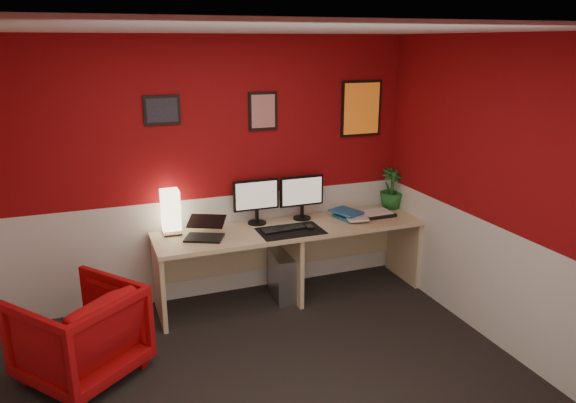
% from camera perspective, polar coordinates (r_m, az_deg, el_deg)
% --- Properties ---
extents(ground, '(4.00, 3.50, 0.01)m').
position_cam_1_polar(ground, '(4.11, -2.01, -19.74)').
color(ground, black).
rests_on(ground, ground).
extents(ceiling, '(4.00, 3.50, 0.01)m').
position_cam_1_polar(ceiling, '(3.31, -2.47, 17.67)').
color(ceiling, white).
rests_on(ceiling, ground).
extents(wall_back, '(4.00, 0.01, 2.50)m').
position_cam_1_polar(wall_back, '(5.14, -8.44, 3.09)').
color(wall_back, maroon).
rests_on(wall_back, ground).
extents(wall_front, '(4.00, 0.01, 2.50)m').
position_cam_1_polar(wall_front, '(2.11, 13.92, -18.26)').
color(wall_front, maroon).
rests_on(wall_front, ground).
extents(wall_right, '(0.01, 3.50, 2.50)m').
position_cam_1_polar(wall_right, '(4.53, 22.50, 0.13)').
color(wall_right, maroon).
rests_on(wall_right, ground).
extents(wainscot_back, '(4.00, 0.01, 1.00)m').
position_cam_1_polar(wainscot_back, '(5.36, -8.09, -4.74)').
color(wainscot_back, silver).
rests_on(wainscot_back, ground).
extents(wainscot_right, '(0.01, 3.50, 1.00)m').
position_cam_1_polar(wainscot_right, '(4.78, 21.46, -8.52)').
color(wainscot_right, silver).
rests_on(wainscot_right, ground).
extents(desk, '(2.60, 0.65, 0.73)m').
position_cam_1_polar(desk, '(5.30, 0.32, -6.41)').
color(desk, tan).
rests_on(desk, ground).
extents(shoji_lamp, '(0.16, 0.16, 0.40)m').
position_cam_1_polar(shoji_lamp, '(5.03, -12.27, -1.22)').
color(shoji_lamp, '#FFE5B2').
rests_on(shoji_lamp, desk).
extents(laptop, '(0.40, 0.35, 0.22)m').
position_cam_1_polar(laptop, '(4.88, -8.89, -2.69)').
color(laptop, black).
rests_on(laptop, desk).
extents(monitor_left, '(0.45, 0.06, 0.58)m').
position_cam_1_polar(monitor_left, '(5.18, -3.34, 0.71)').
color(monitor_left, black).
rests_on(monitor_left, desk).
extents(monitor_right, '(0.45, 0.06, 0.58)m').
position_cam_1_polar(monitor_right, '(5.31, 1.51, 1.14)').
color(monitor_right, black).
rests_on(monitor_right, desk).
extents(desk_mat, '(0.60, 0.38, 0.01)m').
position_cam_1_polar(desk_mat, '(5.05, 0.29, -3.12)').
color(desk_mat, black).
rests_on(desk_mat, desk).
extents(keyboard, '(0.43, 0.18, 0.02)m').
position_cam_1_polar(keyboard, '(5.07, -0.49, -2.90)').
color(keyboard, black).
rests_on(keyboard, desk_mat).
extents(mouse, '(0.07, 0.10, 0.03)m').
position_cam_1_polar(mouse, '(5.10, 2.30, -2.72)').
color(mouse, black).
rests_on(mouse, desk_mat).
extents(book_bottom, '(0.25, 0.30, 0.02)m').
position_cam_1_polar(book_bottom, '(5.38, 5.51, -1.83)').
color(book_bottom, '#205E96').
rests_on(book_bottom, desk).
extents(book_middle, '(0.27, 0.32, 0.02)m').
position_cam_1_polar(book_middle, '(5.35, 6.09, -1.66)').
color(book_middle, silver).
rests_on(book_middle, book_bottom).
extents(book_top, '(0.31, 0.36, 0.03)m').
position_cam_1_polar(book_top, '(5.35, 5.35, -1.35)').
color(book_top, '#205E96').
rests_on(book_top, book_middle).
extents(zen_tray, '(0.36, 0.26, 0.03)m').
position_cam_1_polar(zen_tray, '(5.56, 9.25, -1.32)').
color(zen_tray, black).
rests_on(zen_tray, desk).
extents(potted_plant, '(0.26, 0.26, 0.43)m').
position_cam_1_polar(potted_plant, '(5.78, 10.85, 1.35)').
color(potted_plant, '#19591E').
rests_on(potted_plant, desk).
extents(pc_tower, '(0.24, 0.47, 0.45)m').
position_cam_1_polar(pc_tower, '(5.35, -0.54, -7.83)').
color(pc_tower, '#99999E').
rests_on(pc_tower, ground).
extents(armchair, '(1.08, 1.09, 0.71)m').
position_cam_1_polar(armchair, '(4.40, -21.15, -12.86)').
color(armchair, '#AC0C0E').
rests_on(armchair, ground).
extents(art_left, '(0.32, 0.02, 0.26)m').
position_cam_1_polar(art_left, '(4.96, -13.17, 9.38)').
color(art_left, black).
rests_on(art_left, wall_back).
extents(art_center, '(0.28, 0.02, 0.36)m').
position_cam_1_polar(art_center, '(5.17, -2.67, 9.52)').
color(art_center, red).
rests_on(art_center, wall_back).
extents(art_right, '(0.44, 0.02, 0.56)m').
position_cam_1_polar(art_right, '(5.58, 7.73, 9.71)').
color(art_right, orange).
rests_on(art_right, wall_back).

